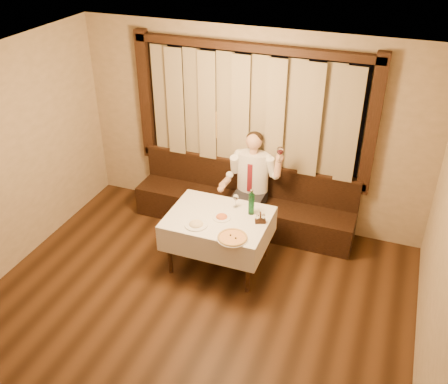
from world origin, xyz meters
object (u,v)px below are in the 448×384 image
at_px(banquette, 244,205).
at_px(seated_man, 252,177).
at_px(pasta_red, 222,216).
at_px(pizza, 232,238).
at_px(green_bottle, 251,204).
at_px(dining_table, 218,223).
at_px(pasta_cream, 196,223).
at_px(cruet_caddy, 260,219).

relative_size(banquette, seated_man, 2.16).
bearing_deg(banquette, pasta_red, -87.27).
distance_m(pizza, green_bottle, 0.60).
relative_size(dining_table, seated_man, 0.86).
bearing_deg(pasta_red, pizza, -53.09).
height_order(pasta_red, seated_man, seated_man).
distance_m(banquette, pasta_cream, 1.40).
distance_m(pizza, seated_man, 1.33).
relative_size(pizza, seated_man, 0.25).
bearing_deg(green_bottle, cruet_caddy, -42.44).
bearing_deg(dining_table, banquette, 90.00).
xyz_separation_m(pizza, cruet_caddy, (0.21, 0.43, 0.03)).
xyz_separation_m(pasta_red, green_bottle, (0.31, 0.22, 0.12)).
xyz_separation_m(dining_table, cruet_caddy, (0.53, 0.05, 0.16)).
height_order(cruet_caddy, seated_man, seated_man).
height_order(dining_table, seated_man, seated_man).
xyz_separation_m(pizza, seated_man, (-0.19, 1.31, 0.08)).
relative_size(pasta_cream, seated_man, 0.19).
bearing_deg(pizza, seated_man, 98.31).
bearing_deg(banquette, seated_man, -34.57).
bearing_deg(cruet_caddy, banquette, 95.54).
bearing_deg(green_bottle, pasta_red, -144.46).
xyz_separation_m(pasta_cream, cruet_caddy, (0.71, 0.33, 0.01)).
relative_size(pasta_red, pasta_cream, 0.82).
relative_size(pizza, cruet_caddy, 2.56).
xyz_separation_m(banquette, cruet_caddy, (0.53, -0.97, 0.50)).
xyz_separation_m(pizza, pasta_cream, (-0.51, 0.10, 0.02)).
xyz_separation_m(dining_table, pizza, (0.32, -0.38, 0.12)).
distance_m(cruet_caddy, seated_man, 0.97).
distance_m(dining_table, pasta_cream, 0.36).
bearing_deg(seated_man, pizza, -81.69).
height_order(pasta_red, green_bottle, green_bottle).
relative_size(banquette, cruet_caddy, 22.03).
xyz_separation_m(dining_table, pasta_red, (0.05, -0.01, 0.14)).
bearing_deg(pizza, dining_table, 130.43).
bearing_deg(pasta_cream, dining_table, 56.67).
xyz_separation_m(banquette, pasta_red, (0.05, -1.04, 0.48)).
distance_m(pizza, pasta_red, 0.46).
xyz_separation_m(banquette, seated_man, (0.13, -0.09, 0.54)).
bearing_deg(pasta_cream, seated_man, 75.43).
bearing_deg(seated_man, green_bottle, -72.42).
bearing_deg(cruet_caddy, dining_table, 162.67).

